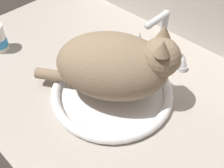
# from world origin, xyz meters

# --- Properties ---
(countertop) EXTENTS (1.14, 0.69, 0.03)m
(countertop) POSITION_xyz_m (0.00, 0.00, 0.01)
(countertop) COLOR #ADA399
(countertop) RESTS_ON ground
(sink_basin) EXTENTS (0.35, 0.35, 0.03)m
(sink_basin) POSITION_xyz_m (0.04, -0.03, 0.04)
(sink_basin) COLOR white
(sink_basin) RESTS_ON countertop
(faucet) EXTENTS (0.21, 0.11, 0.17)m
(faucet) POSITION_xyz_m (0.04, 0.19, 0.10)
(faucet) COLOR silver
(faucet) RESTS_ON countertop
(cat) EXTENTS (0.37, 0.32, 0.20)m
(cat) POSITION_xyz_m (0.06, -0.02, 0.14)
(cat) COLOR #8C755B
(cat) RESTS_ON sink_basin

